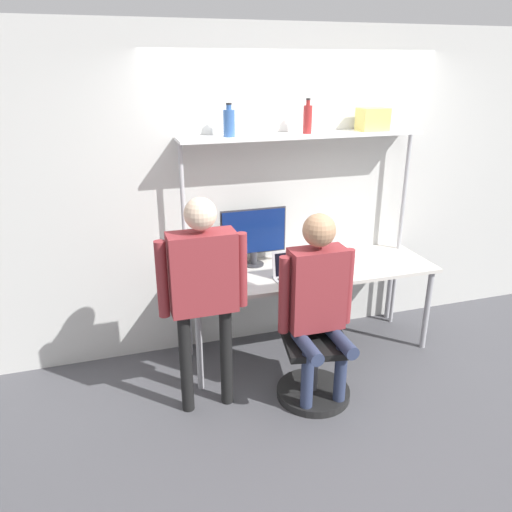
{
  "coord_description": "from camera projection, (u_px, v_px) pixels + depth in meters",
  "views": [
    {
      "loc": [
        -1.59,
        -3.2,
        2.39
      ],
      "look_at": [
        -0.61,
        -0.08,
        1.13
      ],
      "focal_mm": 35.0,
      "sensor_mm": 36.0,
      "label": 1
    }
  ],
  "objects": [
    {
      "name": "laptop",
      "position": [
        294.0,
        271.0,
        4.0
      ],
      "size": [
        0.34,
        0.22,
        0.22
      ],
      "color": "#BCBCC1",
      "rests_on": "desk"
    },
    {
      "name": "cell_phone",
      "position": [
        329.0,
        276.0,
        4.04
      ],
      "size": [
        0.07,
        0.15,
        0.01
      ],
      "color": "black",
      "rests_on": "desk"
    },
    {
      "name": "monitor",
      "position": [
        254.0,
        234.0,
        4.19
      ],
      "size": [
        0.57,
        0.17,
        0.5
      ],
      "color": "#333338",
      "rests_on": "desk"
    },
    {
      "name": "person_seated",
      "position": [
        318.0,
        294.0,
        3.53
      ],
      "size": [
        0.57,
        0.48,
        1.45
      ],
      "color": "#2D3856",
      "rests_on": "ground_plane"
    },
    {
      "name": "office_chair",
      "position": [
        313.0,
        360.0,
        3.78
      ],
      "size": [
        0.56,
        0.56,
        0.95
      ],
      "color": "black",
      "rests_on": "ground_plane"
    },
    {
      "name": "desk",
      "position": [
        308.0,
        276.0,
        4.24
      ],
      "size": [
        2.15,
        0.72,
        0.78
      ],
      "color": "beige",
      "rests_on": "ground_plane"
    },
    {
      "name": "wall_back",
      "position": [
        293.0,
        191.0,
        4.35
      ],
      "size": [
        8.0,
        0.06,
        2.7
      ],
      "color": "silver",
      "rests_on": "ground_plane"
    },
    {
      "name": "storage_box",
      "position": [
        373.0,
        119.0,
        4.14
      ],
      "size": [
        0.24,
        0.18,
        0.19
      ],
      "color": "#DBCC66",
      "rests_on": "shelf_unit"
    },
    {
      "name": "shelf_unit",
      "position": [
        302.0,
        164.0,
        4.09
      ],
      "size": [
        2.04,
        0.29,
        1.87
      ],
      "color": "white",
      "rests_on": "ground_plane"
    },
    {
      "name": "bottle_red",
      "position": [
        308.0,
        119.0,
        3.97
      ],
      "size": [
        0.07,
        0.07,
        0.27
      ],
      "color": "maroon",
      "rests_on": "shelf_unit"
    },
    {
      "name": "ground_plane",
      "position": [
        323.0,
        371.0,
        4.15
      ],
      "size": [
        12.0,
        12.0,
        0.0
      ],
      "primitive_type": "plane",
      "color": "#4C4C51"
    },
    {
      "name": "bottle_blue",
      "position": [
        229.0,
        123.0,
        3.79
      ],
      "size": [
        0.09,
        0.09,
        0.25
      ],
      "color": "#335999",
      "rests_on": "shelf_unit"
    },
    {
      "name": "person_standing",
      "position": [
        203.0,
        280.0,
        3.37
      ],
      "size": [
        0.62,
        0.22,
        1.6
      ],
      "color": "black",
      "rests_on": "ground_plane"
    }
  ]
}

